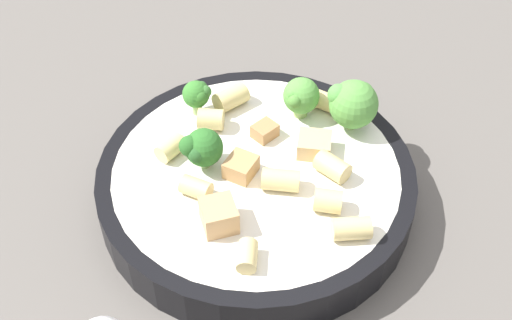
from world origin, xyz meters
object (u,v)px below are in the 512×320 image
at_px(chicken_chunk_1, 239,163).
at_px(rigatoni_9, 171,148).
at_px(rigatoni_8, 351,228).
at_px(chicken_chunk_0, 219,216).
at_px(broccoli_floret_2, 201,148).
at_px(rigatoni_0, 332,167).
at_px(rigatoni_4, 281,180).
at_px(rigatoni_5, 231,98).
at_px(rigatoni_7, 196,188).
at_px(rigatoni_3, 328,201).
at_px(rigatoni_2, 211,119).
at_px(broccoli_floret_3, 197,95).
at_px(pasta_bowl, 256,182).
at_px(broccoli_floret_1, 353,102).
at_px(chicken_chunk_3, 265,131).
at_px(rigatoni_6, 247,256).
at_px(broccoli_floret_0, 301,96).
at_px(chicken_chunk_2, 313,143).
at_px(rigatoni_1, 327,102).

bearing_deg(chicken_chunk_1, rigatoni_9, -40.04).
relative_size(rigatoni_8, chicken_chunk_1, 1.17).
height_order(rigatoni_8, chicken_chunk_0, chicken_chunk_0).
height_order(broccoli_floret_2, rigatoni_0, broccoli_floret_2).
bearing_deg(rigatoni_4, rigatoni_5, -89.98).
bearing_deg(rigatoni_7, rigatoni_3, 149.03).
distance_m(rigatoni_2, rigatoni_3, 0.13).
distance_m(broccoli_floret_3, rigatoni_9, 0.05).
relative_size(pasta_bowl, rigatoni_8, 9.24).
bearing_deg(chicken_chunk_0, broccoli_floret_1, -157.12).
xyz_separation_m(broccoli_floret_2, rigatoni_7, (0.01, 0.03, -0.01)).
bearing_deg(chicken_chunk_0, pasta_bowl, -138.01).
bearing_deg(pasta_bowl, broccoli_floret_3, -76.59).
bearing_deg(broccoli_floret_2, chicken_chunk_1, 150.84).
bearing_deg(broccoli_floret_3, pasta_bowl, 103.41).
bearing_deg(rigatoni_9, rigatoni_0, 147.53).
height_order(pasta_bowl, chicken_chunk_3, chicken_chunk_3).
bearing_deg(rigatoni_0, rigatoni_4, -3.51).
bearing_deg(rigatoni_0, rigatoni_6, 29.39).
xyz_separation_m(broccoli_floret_0, chicken_chunk_2, (0.01, 0.04, -0.01)).
height_order(rigatoni_7, chicken_chunk_3, rigatoni_7).
height_order(rigatoni_0, rigatoni_4, same).
distance_m(broccoli_floret_0, rigatoni_3, 0.11).
height_order(broccoli_floret_2, rigatoni_6, broccoli_floret_2).
xyz_separation_m(pasta_bowl, rigatoni_7, (0.05, 0.01, 0.02)).
height_order(broccoli_floret_1, rigatoni_8, broccoli_floret_1).
height_order(broccoli_floret_0, rigatoni_0, broccoli_floret_0).
distance_m(rigatoni_1, rigatoni_5, 0.08).
distance_m(broccoli_floret_2, rigatoni_0, 0.10).
xyz_separation_m(pasta_bowl, broccoli_floret_1, (-0.09, -0.02, 0.04)).
height_order(broccoli_floret_2, chicken_chunk_2, broccoli_floret_2).
height_order(rigatoni_9, chicken_chunk_3, rigatoni_9).
relative_size(pasta_bowl, chicken_chunk_0, 9.89).
relative_size(rigatoni_2, chicken_chunk_0, 0.82).
xyz_separation_m(pasta_bowl, rigatoni_4, (-0.01, 0.02, 0.02)).
distance_m(rigatoni_7, rigatoni_9, 0.05).
distance_m(rigatoni_0, rigatoni_6, 0.10).
distance_m(rigatoni_0, rigatoni_4, 0.04).
relative_size(rigatoni_3, chicken_chunk_3, 1.07).
distance_m(chicken_chunk_1, chicken_chunk_2, 0.06).
bearing_deg(rigatoni_8, chicken_chunk_0, -28.78).
bearing_deg(rigatoni_7, chicken_chunk_1, -163.46).
bearing_deg(rigatoni_4, chicken_chunk_2, -146.08).
relative_size(rigatoni_4, chicken_chunk_1, 1.23).
bearing_deg(chicken_chunk_2, rigatoni_4, 33.92).
bearing_deg(pasta_bowl, rigatoni_3, 119.61).
xyz_separation_m(rigatoni_8, chicken_chunk_0, (0.08, -0.04, 0.00)).
bearing_deg(rigatoni_5, rigatoni_8, 99.25).
xyz_separation_m(rigatoni_2, rigatoni_9, (0.04, 0.02, -0.00)).
relative_size(rigatoni_8, chicken_chunk_3, 1.43).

